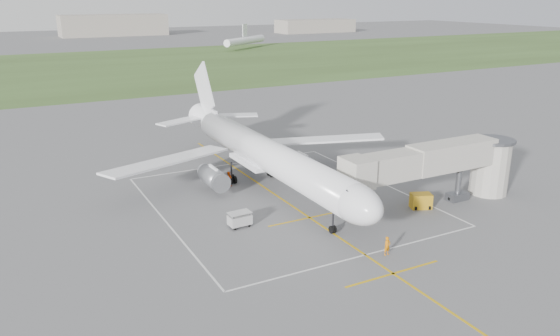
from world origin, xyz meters
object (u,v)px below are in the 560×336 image
airliner (265,154)px  gpu_unit (421,201)px  ramp_worker_wing (229,179)px  baggage_cart (240,219)px  ramp_worker_nose (387,246)px  jet_bridge (446,164)px

airliner → gpu_unit: airliner is taller
airliner → gpu_unit: size_ratio=17.63×
airliner → gpu_unit: 19.23m
airliner → ramp_worker_wing: airliner is taller
airliner → baggage_cart: 12.62m
airliner → ramp_worker_nose: size_ratio=26.11×
airliner → ramp_worker_nose: bearing=-85.3°
airliner → ramp_worker_wing: size_ratio=25.02×
jet_bridge → ramp_worker_wing: jet_bridge is taller
ramp_worker_wing → jet_bridge: bearing=179.5°
ramp_worker_nose → ramp_worker_wing: ramp_worker_wing is taller
jet_bridge → airliner: bearing=137.8°
jet_bridge → ramp_worker_nose: bearing=-152.1°
jet_bridge → baggage_cart: bearing=168.3°
gpu_unit → jet_bridge: bearing=21.3°
jet_bridge → ramp_worker_nose: (-13.94, -7.37, -3.85)m
jet_bridge → ramp_worker_wing: size_ratio=12.52×
ramp_worker_nose → jet_bridge: bearing=26.8°
jet_bridge → ramp_worker_nose: 16.24m
jet_bridge → baggage_cart: size_ratio=9.88×
baggage_cart → ramp_worker_nose: 15.40m
jet_bridge → gpu_unit: jet_bridge is taller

